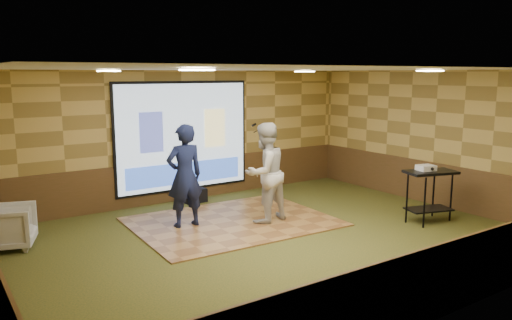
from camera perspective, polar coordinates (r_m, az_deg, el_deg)
ground at (r=9.02m, az=1.74°, el=-9.07°), size 9.00×9.00×0.00m
room_shell at (r=8.57m, az=1.81°, el=4.29°), size 9.04×7.04×3.02m
wainscot_back at (r=11.79m, az=-8.21°, el=-2.24°), size 9.00×0.04×0.95m
wainscot_front at (r=6.55m, az=20.38°, el=-12.78°), size 9.00×0.04×0.95m
wainscot_right at (r=11.99m, az=19.39°, el=-2.50°), size 0.04×7.00×0.95m
projector_screen at (r=11.58m, az=-8.24°, el=2.56°), size 3.32×0.06×2.52m
downlight_nw at (r=9.15m, az=-16.50°, el=9.73°), size 0.32×0.32×0.02m
downlight_ne at (r=11.31m, az=5.57°, el=10.04°), size 0.32×0.32×0.02m
downlight_sw at (r=6.09m, az=-6.78°, el=10.20°), size 0.32×0.32×0.02m
downlight_se at (r=9.01m, az=19.27°, el=9.59°), size 0.32×0.32×0.02m
dance_floor at (r=10.02m, az=-2.69°, el=-7.05°), size 3.92×3.04×0.03m
player_left at (r=9.56m, az=-8.16°, el=-1.79°), size 0.74×0.50×1.97m
player_right at (r=9.77m, az=1.02°, el=-1.46°), size 1.07×0.89×1.97m
av_table at (r=10.46m, az=19.26°, el=-2.77°), size 0.99×0.52×1.04m
projector at (r=10.39m, az=18.85°, el=-0.85°), size 0.38×0.34×0.11m
mic_stand at (r=12.26m, az=1.45°, el=-1.59°), size 0.69×0.28×1.77m
banquet_chair at (r=9.47m, az=-26.39°, el=-6.87°), size 1.02×1.01×0.74m
duffel_bag at (r=11.59m, az=-7.03°, el=-4.04°), size 0.52×0.36×0.31m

